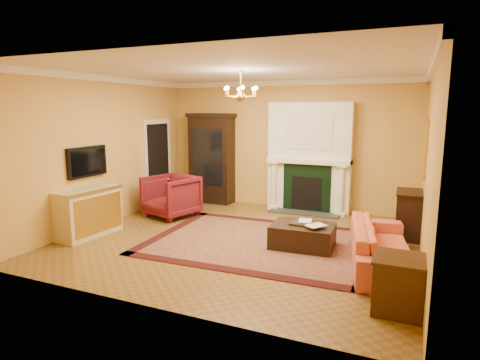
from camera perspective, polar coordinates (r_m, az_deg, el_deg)
The scene contains 26 objects.
floor at distance 7.38m, azimuth 0.09°, elevation -8.54°, with size 6.00×5.50×0.02m, color brown.
ceiling at distance 7.03m, azimuth 0.10°, elevation 15.50°, with size 6.00×5.50×0.02m, color silver.
wall_back at distance 9.63m, azimuth 6.63°, elevation 4.95°, with size 6.00×0.02×3.00m, color #DA9E4E.
wall_front at distance 4.67m, azimuth -13.43°, elevation -0.59°, with size 6.00×0.02×3.00m, color #DA9E4E.
wall_left at distance 8.68m, azimuth -18.51°, elevation 3.96°, with size 0.02×5.50×3.00m, color #DA9E4E.
wall_right at distance 6.49m, azimuth 25.34°, elevation 1.63°, with size 0.02×5.50×3.00m, color #DA9E4E.
fireplace at distance 9.33m, azimuth 9.79°, elevation 2.82°, with size 1.90×0.70×2.50m.
crown_molding at distance 7.91m, azimuth 2.93°, elevation 14.36°, with size 6.00×5.50×0.12m.
doorway at distance 10.02m, azimuth -11.66°, elevation 2.39°, with size 0.08×1.05×2.10m.
tv_panel at distance 8.22m, azimuth -20.90°, elevation 2.45°, with size 0.09×0.95×0.58m.
gilt_mirror at distance 7.86m, azimuth 24.82°, elevation 4.07°, with size 0.06×0.76×1.05m.
chandelier at distance 7.00m, azimuth 0.10°, elevation 12.22°, with size 0.63×0.55×0.53m.
oriental_rug at distance 7.22m, azimuth 2.88°, elevation -8.83°, with size 3.86×2.90×0.02m, color #4F111A.
china_cabinet at distance 10.13m, azimuth -4.03°, elevation 2.81°, with size 1.07×0.49×2.15m, color black.
wingback_armchair at distance 8.93m, azimuth -9.79°, elevation -2.00°, with size 0.98×0.91×1.00m, color maroon.
pedestal_table at distance 9.53m, azimuth -9.12°, elevation -1.54°, with size 0.43×0.43×0.78m.
commode at distance 8.02m, azimuth -20.90°, elevation -4.30°, with size 0.57×1.20×0.89m, color beige.
coral_sofa at distance 6.43m, azimuth 19.61°, elevation -7.88°, with size 2.18×0.64×0.85m, color #D95245.
end_table at distance 5.15m, azimuth 21.55°, elevation -13.82°, with size 0.54×0.54×0.63m, color #391C0F.
console_table at distance 8.01m, azimuth 22.85°, elevation -4.65°, with size 0.43×0.75×0.84m, color black.
leather_ottoman at distance 7.00m, azimuth 8.90°, elevation -7.82°, with size 1.04×0.76×0.39m, color black.
ottoman_tray at distance 6.96m, azimuth 9.44°, elevation -6.12°, with size 0.50×0.39×0.03m, color black.
book_a at distance 6.96m, azimuth 8.37°, elevation -4.70°, with size 0.22×0.03×0.29m, color gray.
book_b at distance 6.80m, azimuth 10.16°, elevation -5.00°, with size 0.23×0.02×0.32m, color gray.
topiary_left at distance 9.46m, azimuth 5.34°, elevation 4.54°, with size 0.14×0.14×0.39m.
topiary_right at distance 9.12m, azimuth 14.06°, elevation 4.06°, with size 0.14×0.14×0.38m.
Camera 1 is at (2.77, -6.43, 2.34)m, focal length 30.00 mm.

